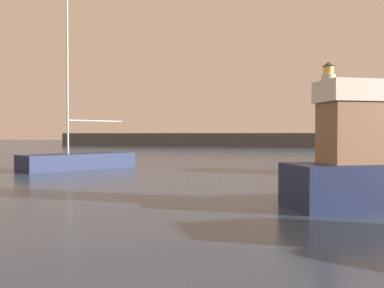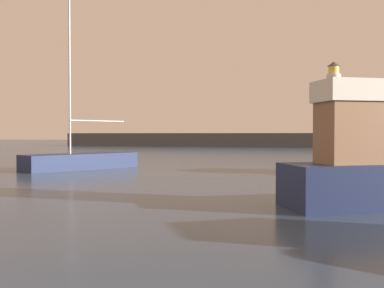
% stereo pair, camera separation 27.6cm
% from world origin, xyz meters
% --- Properties ---
extents(ground_plane, '(220.00, 220.00, 0.00)m').
position_xyz_m(ground_plane, '(0.00, 35.96, 0.00)').
color(ground_plane, '#2D3D51').
extents(breakwater, '(75.22, 6.39, 2.37)m').
position_xyz_m(breakwater, '(0.00, 71.92, 1.19)').
color(breakwater, '#423F3D').
rests_on(breakwater, ground_plane).
extents(lighthouse, '(2.27, 2.27, 11.75)m').
position_xyz_m(lighthouse, '(9.27, 71.92, 7.93)').
color(lighthouse, silver).
rests_on(lighthouse, breakwater).
extents(sailboat_moored, '(5.65, 7.26, 12.54)m').
position_xyz_m(sailboat_moored, '(-9.49, 22.35, 0.56)').
color(sailboat_moored, '#1E284C').
rests_on(sailboat_moored, ground_plane).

